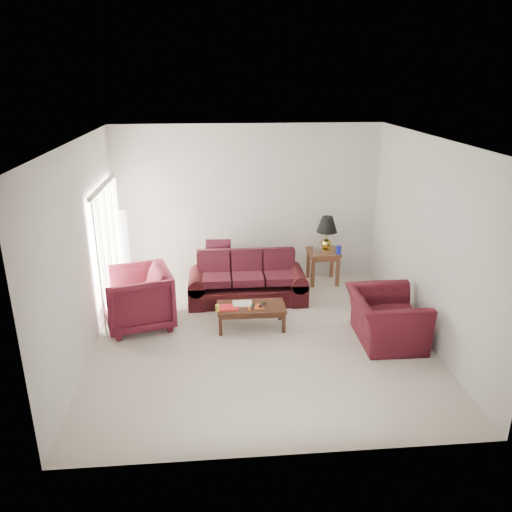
{
  "coord_description": "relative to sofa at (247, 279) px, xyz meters",
  "views": [
    {
      "loc": [
        -0.67,
        -6.73,
        3.81
      ],
      "look_at": [
        0.0,
        0.85,
        1.05
      ],
      "focal_mm": 35.0,
      "sensor_mm": 36.0,
      "label": 1
    }
  ],
  "objects": [
    {
      "name": "picture_frame",
      "position": [
        1.38,
        0.92,
        0.29
      ],
      "size": [
        0.13,
        0.16,
        0.05
      ],
      "primitive_type": "cube",
      "rotation": [
        1.36,
        0.0,
        -0.15
      ],
      "color": "white",
      "rests_on": "end_table"
    },
    {
      "name": "table_lamp",
      "position": [
        1.58,
        0.79,
        0.55
      ],
      "size": [
        0.47,
        0.47,
        0.66
      ],
      "primitive_type": null,
      "rotation": [
        0.0,
        0.0,
        -0.23
      ],
      "color": "gold",
      "rests_on": "end_table"
    },
    {
      "name": "yellow_glass",
      "position": [
        -0.55,
        -1.17,
        0.01
      ],
      "size": [
        0.08,
        0.08,
        0.11
      ],
      "primitive_type": "cylinder",
      "rotation": [
        0.0,
        0.0,
        -0.3
      ],
      "color": "gold",
      "rests_on": "coffee_table"
    },
    {
      "name": "magazine_orange",
      "position": [
        0.05,
        -1.08,
        -0.04
      ],
      "size": [
        0.28,
        0.23,
        0.01
      ],
      "primitive_type": "cube",
      "rotation": [
        0.0,
        0.0,
        0.18
      ],
      "color": "#CC4B18",
      "rests_on": "coffee_table"
    },
    {
      "name": "sofa",
      "position": [
        0.0,
        0.0,
        0.0
      ],
      "size": [
        2.15,
        1.08,
        0.85
      ],
      "primitive_type": null,
      "rotation": [
        0.0,
        0.0,
        0.09
      ],
      "color": "black",
      "rests_on": "ground"
    },
    {
      "name": "magazine_red",
      "position": [
        -0.37,
        -1.06,
        -0.04
      ],
      "size": [
        0.31,
        0.23,
        0.02
      ],
      "primitive_type": "cube",
      "rotation": [
        0.0,
        0.0,
        -0.02
      ],
      "color": "red",
      "rests_on": "coffee_table"
    },
    {
      "name": "armchair_right",
      "position": [
        1.97,
        -1.62,
        -0.05
      ],
      "size": [
        1.03,
        1.18,
        0.76
      ],
      "primitive_type": "imported",
      "rotation": [
        0.0,
        0.0,
        1.56
      ],
      "color": "#3E0E16",
      "rests_on": "ground"
    },
    {
      "name": "blue_canister",
      "position": [
        1.77,
        0.55,
        0.29
      ],
      "size": [
        0.11,
        0.11,
        0.15
      ],
      "primitive_type": "cylinder",
      "rotation": [
        0.0,
        0.0,
        -0.19
      ],
      "color": "#161990",
      "rests_on": "end_table"
    },
    {
      "name": "magazine_white",
      "position": [
        -0.14,
        -0.94,
        -0.04
      ],
      "size": [
        0.31,
        0.24,
        0.02
      ],
      "primitive_type": "cube",
      "rotation": [
        0.0,
        0.0,
        0.01
      ],
      "color": "silver",
      "rests_on": "coffee_table"
    },
    {
      "name": "end_table",
      "position": [
        1.52,
        0.74,
        -0.1
      ],
      "size": [
        0.6,
        0.6,
        0.64
      ],
      "primitive_type": null,
      "rotation": [
        0.0,
        0.0,
        0.02
      ],
      "color": "#4B2A1A",
      "rests_on": "ground"
    },
    {
      "name": "floor",
      "position": [
        0.11,
        -1.41,
        -0.42
      ],
      "size": [
        5.0,
        5.0,
        0.0
      ],
      "primitive_type": "plane",
      "color": "beige",
      "rests_on": "ground"
    },
    {
      "name": "coffee_table",
      "position": [
        -0.01,
        -1.01,
        -0.24
      ],
      "size": [
        1.18,
        0.82,
        0.38
      ],
      "primitive_type": null,
      "rotation": [
        0.0,
        0.0,
        0.28
      ],
      "color": "black",
      "rests_on": "ground"
    },
    {
      "name": "remote_b",
      "position": [
        0.16,
        -1.04,
        -0.02
      ],
      "size": [
        0.13,
        0.19,
        0.02
      ],
      "primitive_type": "cube",
      "rotation": [
        0.0,
        0.0,
        -0.42
      ],
      "color": "black",
      "rests_on": "coffee_table"
    },
    {
      "name": "throw_pillow",
      "position": [
        -0.49,
        0.66,
        0.28
      ],
      "size": [
        0.48,
        0.25,
        0.48
      ],
      "primitive_type": "cube",
      "rotation": [
        -0.21,
        0.0,
        -0.05
      ],
      "color": "black",
      "rests_on": "sofa"
    },
    {
      "name": "floor_lamp",
      "position": [
        -2.22,
        0.6,
        0.36
      ],
      "size": [
        0.32,
        0.32,
        1.56
      ],
      "primitive_type": null,
      "rotation": [
        0.0,
        0.0,
        0.3
      ],
      "color": "white",
      "rests_on": "ground"
    },
    {
      "name": "armchair_left",
      "position": [
        -1.81,
        -0.78,
        0.05
      ],
      "size": [
        1.28,
        1.26,
        0.95
      ],
      "primitive_type": "imported",
      "rotation": [
        0.0,
        0.0,
        -1.3
      ],
      "color": "#48101B",
      "rests_on": "ground"
    },
    {
      "name": "remote_a",
      "position": [
        0.01,
        -1.1,
        -0.02
      ],
      "size": [
        0.1,
        0.19,
        0.02
      ],
      "primitive_type": "cube",
      "rotation": [
        0.0,
        0.0,
        -0.24
      ],
      "color": "black",
      "rests_on": "coffee_table"
    },
    {
      "name": "clock",
      "position": [
        1.38,
        0.61,
        0.29
      ],
      "size": [
        0.16,
        0.08,
        0.15
      ],
      "primitive_type": "cube",
      "rotation": [
        0.0,
        0.0,
        0.17
      ],
      "color": "silver",
      "rests_on": "end_table"
    },
    {
      "name": "blinds",
      "position": [
        -2.31,
        -0.11,
        0.66
      ],
      "size": [
        0.1,
        2.0,
        2.16
      ],
      "primitive_type": "cube",
      "color": "silver",
      "rests_on": "ground"
    }
  ]
}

